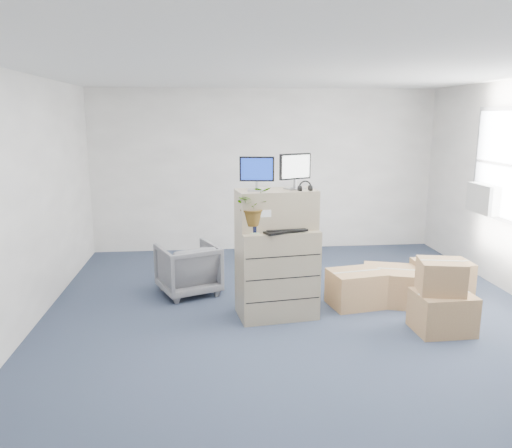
% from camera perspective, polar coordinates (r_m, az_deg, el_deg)
% --- Properties ---
extents(ground, '(7.00, 7.00, 0.00)m').
position_cam_1_polar(ground, '(5.76, 5.13, -11.73)').
color(ground, '#222B3E').
rests_on(ground, ground).
extents(wall_back, '(6.00, 0.02, 2.80)m').
position_cam_1_polar(wall_back, '(8.78, 1.03, 6.13)').
color(wall_back, beige).
rests_on(wall_back, ground).
extents(ac_unit, '(0.24, 0.60, 0.40)m').
position_cam_1_polar(ac_unit, '(7.71, 24.72, 2.66)').
color(ac_unit, silver).
rests_on(ac_unit, wall_right).
extents(filing_cabinet_lower, '(0.97, 0.67, 1.05)m').
position_cam_1_polar(filing_cabinet_lower, '(5.90, 2.39, -5.59)').
color(filing_cabinet_lower, tan).
rests_on(filing_cabinet_lower, ground).
extents(filing_cabinet_upper, '(0.96, 0.57, 0.45)m').
position_cam_1_polar(filing_cabinet_upper, '(5.77, 2.32, 1.70)').
color(filing_cabinet_upper, tan).
rests_on(filing_cabinet_upper, filing_cabinet_lower).
extents(monitor_left, '(0.39, 0.17, 0.39)m').
position_cam_1_polar(monitor_left, '(5.63, 0.10, 6.00)').
color(monitor_left, '#99999E').
rests_on(monitor_left, filing_cabinet_upper).
extents(monitor_right, '(0.39, 0.23, 0.41)m').
position_cam_1_polar(monitor_right, '(5.77, 4.50, 6.26)').
color(monitor_right, '#99999E').
rests_on(monitor_right, filing_cabinet_upper).
extents(headphones, '(0.15, 0.04, 0.15)m').
position_cam_1_polar(headphones, '(5.68, 5.63, 4.22)').
color(headphones, black).
rests_on(headphones, filing_cabinet_upper).
extents(keyboard, '(0.55, 0.39, 0.03)m').
position_cam_1_polar(keyboard, '(5.63, 3.26, -0.77)').
color(keyboard, black).
rests_on(keyboard, filing_cabinet_lower).
extents(mouse, '(0.10, 0.08, 0.03)m').
position_cam_1_polar(mouse, '(5.77, 6.17, -0.47)').
color(mouse, silver).
rests_on(mouse, filing_cabinet_lower).
extents(water_bottle, '(0.08, 0.08, 0.29)m').
position_cam_1_polar(water_bottle, '(5.77, 2.79, 0.87)').
color(water_bottle, '#97999F').
rests_on(water_bottle, filing_cabinet_lower).
extents(phone_dock, '(0.07, 0.06, 0.14)m').
position_cam_1_polar(phone_dock, '(5.80, 1.65, -0.04)').
color(phone_dock, silver).
rests_on(phone_dock, filing_cabinet_lower).
extents(external_drive, '(0.22, 0.19, 0.05)m').
position_cam_1_polar(external_drive, '(5.94, 5.17, 0.02)').
color(external_drive, black).
rests_on(external_drive, filing_cabinet_lower).
extents(tissue_box, '(0.23, 0.13, 0.08)m').
position_cam_1_polar(tissue_box, '(5.92, 5.37, 0.67)').
color(tissue_box, '#3B80CA').
rests_on(tissue_box, external_drive).
extents(potted_plant, '(0.51, 0.54, 0.43)m').
position_cam_1_polar(potted_plant, '(5.55, -0.35, 1.49)').
color(potted_plant, '#ACC6A0').
rests_on(potted_plant, filing_cabinet_lower).
extents(office_chair, '(0.93, 0.90, 0.74)m').
position_cam_1_polar(office_chair, '(6.73, -7.77, -4.82)').
color(office_chair, slate).
rests_on(office_chair, ground).
extents(cardboard_boxes, '(1.89, 1.57, 0.80)m').
position_cam_1_polar(cardboard_boxes, '(6.42, 17.13, -7.07)').
color(cardboard_boxes, '#A06E4D').
rests_on(cardboard_boxes, ground).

